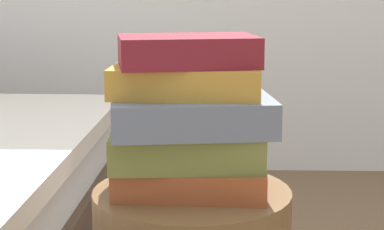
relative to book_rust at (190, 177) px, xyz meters
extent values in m
cube|color=#994723|center=(0.00, 0.00, 0.00)|extent=(0.29, 0.20, 0.05)
cube|color=olive|center=(-0.01, 0.00, 0.06)|extent=(0.29, 0.19, 0.06)
cube|color=slate|center=(0.01, 0.00, 0.12)|extent=(0.31, 0.23, 0.06)
cube|color=#B7842D|center=(-0.01, 0.01, 0.18)|extent=(0.28, 0.17, 0.05)
cube|color=maroon|center=(0.00, 0.01, 0.23)|extent=(0.27, 0.20, 0.06)
camera|label=1|loc=(0.04, -1.17, 0.36)|focal=61.12mm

